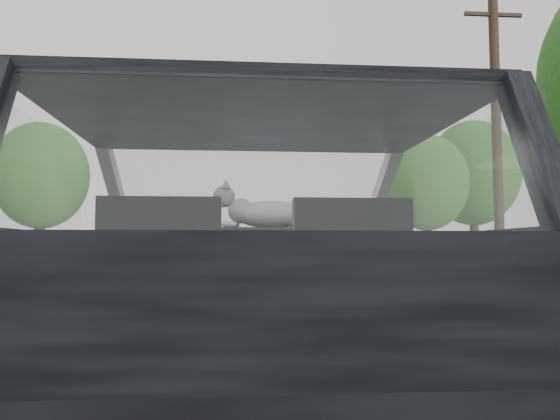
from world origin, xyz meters
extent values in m
cube|color=black|center=(0.00, 0.00, 0.72)|extent=(1.80, 4.00, 1.45)
cube|color=black|center=(0.00, 0.62, 0.85)|extent=(1.58, 0.45, 0.30)
cube|color=#252528|center=(-0.40, -0.29, 0.88)|extent=(0.50, 0.72, 0.42)
cube|color=#252528|center=(0.40, -0.29, 0.88)|extent=(0.50, 0.72, 0.42)
torus|color=black|center=(-0.40, 0.33, 0.92)|extent=(0.36, 0.36, 0.04)
ellipsoid|color=gray|center=(0.13, 0.58, 1.09)|extent=(0.66, 0.29, 0.29)
cube|color=#9198A3|center=(4.30, 10.00, 0.58)|extent=(0.05, 90.00, 0.32)
imported|color=silver|center=(-0.48, 23.71, 0.73)|extent=(1.96, 4.52, 1.46)
cube|color=#104118|center=(4.85, 25.60, 1.13)|extent=(0.33, 0.90, 2.26)
cylinder|color=black|center=(7.03, 11.43, 4.08)|extent=(0.32, 0.32, 8.17)
camera|label=1|loc=(-0.10, -2.67, 0.88)|focal=35.00mm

